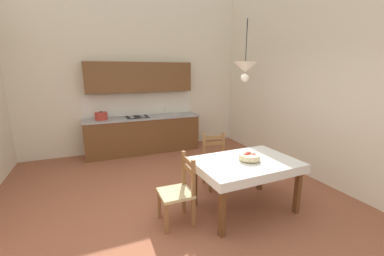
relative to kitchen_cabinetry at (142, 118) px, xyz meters
name	(u,v)px	position (x,y,z in m)	size (l,w,h in m)	color
ground_plane	(182,216)	(-0.06, -2.99, -0.91)	(6.02, 7.12, 0.10)	#99563D
wall_back	(135,70)	(-0.06, 0.33, 1.17)	(6.02, 0.12, 4.06)	silver
wall_right	(336,69)	(2.71, -2.99, 1.17)	(0.12, 7.12, 4.06)	silver
kitchen_cabinetry	(142,118)	(0.00, 0.00, 0.00)	(2.76, 0.63, 2.20)	brown
dining_table	(245,169)	(0.82, -3.22, -0.22)	(1.46, 1.03, 0.75)	brown
dining_chair_tv_side	(179,192)	(-0.17, -3.16, -0.41)	(0.42, 0.42, 0.93)	#D1BC89
dining_chair_kitchen_side	(216,162)	(0.80, -2.38, -0.41)	(0.48, 0.48, 0.93)	#D1BC89
fruit_bowl	(249,157)	(0.87, -3.24, -0.04)	(0.30, 0.30, 0.12)	beige
pendant_lamp	(245,68)	(0.82, -3.11, 1.18)	(0.32, 0.32, 0.80)	black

